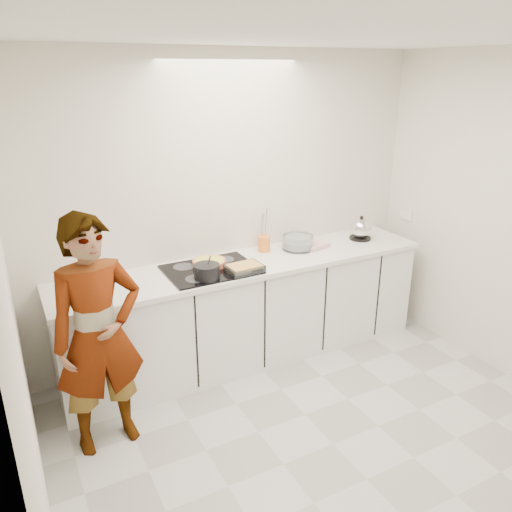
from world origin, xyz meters
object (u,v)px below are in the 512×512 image
saucepan (207,271)px  utensil_crock (264,244)px  hob (211,269)px  kettle (361,229)px  mixing_bowl (298,243)px  cook (98,336)px  tart_dish (209,262)px  baking_dish (245,268)px

saucepan → utensil_crock: bearing=27.6°
hob → kettle: size_ratio=3.12×
mixing_bowl → cook: size_ratio=0.20×
saucepan → mixing_bowl: bearing=15.1°
saucepan → tart_dish: bearing=63.5°
hob → baking_dish: bearing=-39.0°
hob → baking_dish: (0.22, -0.17, 0.04)m
tart_dish → saucepan: size_ratio=1.45×
cook → hob: bearing=19.8°
hob → kettle: 1.57m
hob → saucepan: bearing=-121.4°
baking_dish → utensil_crock: (0.38, 0.37, 0.02)m
hob → tart_dish: bearing=76.0°
saucepan → cook: 0.96m
baking_dish → kettle: 1.37m
kettle → cook: bearing=-167.9°
tart_dish → cook: bearing=-151.0°
kettle → utensil_crock: size_ratio=1.69×
baking_dish → saucepan: bearing=178.3°
tart_dish → saucepan: bearing=-116.5°
hob → cook: bearing=-154.0°
hob → mixing_bowl: size_ratio=2.25×
tart_dish → baking_dish: size_ratio=1.04×
hob → saucepan: size_ratio=3.50×
saucepan → mixing_bowl: saucepan is taller
tart_dish → cook: cook is taller
saucepan → baking_dish: bearing=-1.7°
saucepan → cook: (-0.89, -0.32, -0.16)m
tart_dish → utensil_crock: (0.58, 0.12, 0.03)m
utensil_crock → kettle: bearing=-8.0°
saucepan → kettle: kettle is taller
utensil_crock → cook: (-1.59, -0.69, -0.16)m
saucepan → mixing_bowl: size_ratio=0.64×
utensil_crock → cook: bearing=-156.7°
mixing_bowl → utensil_crock: (-0.29, 0.10, 0.01)m
hob → utensil_crock: (0.60, 0.20, 0.06)m
tart_dish → baking_dish: 0.32m
saucepan → utensil_crock: (0.70, 0.36, -0.00)m
baking_dish → mixing_bowl: bearing=22.4°
utensil_crock → saucepan: bearing=-152.4°
mixing_bowl → tart_dish: bearing=-178.2°
kettle → utensil_crock: 0.98m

